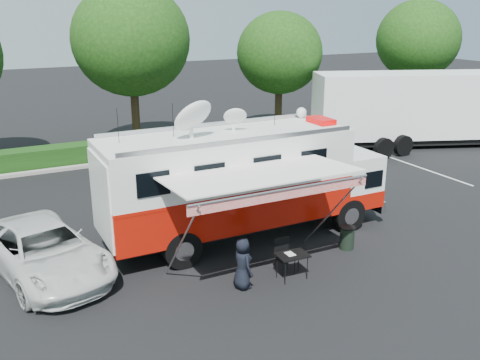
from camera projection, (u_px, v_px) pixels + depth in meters
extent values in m
plane|color=black|center=(247.00, 236.00, 18.51)|extent=(120.00, 120.00, 0.00)
cube|color=#9E998E|center=(219.00, 149.00, 29.54)|extent=(60.00, 0.35, 0.15)
cube|color=black|center=(212.00, 138.00, 30.18)|extent=(60.00, 1.20, 1.00)
cylinder|color=black|center=(135.00, 108.00, 28.80)|extent=(0.44, 0.44, 4.80)
ellipsoid|color=#14380F|center=(131.00, 40.00, 27.71)|extent=(6.14, 6.14, 5.84)
cylinder|color=black|center=(278.00, 102.00, 32.80)|extent=(0.44, 0.44, 4.00)
ellipsoid|color=#14380F|center=(280.00, 53.00, 31.89)|extent=(5.12, 5.12, 4.86)
cylinder|color=black|center=(413.00, 87.00, 37.48)|extent=(0.44, 0.44, 4.40)
ellipsoid|color=#14380F|center=(418.00, 40.00, 36.47)|extent=(5.63, 5.63, 5.35)
cube|color=silver|center=(38.00, 239.00, 18.26)|extent=(0.12, 5.50, 0.01)
cube|color=silver|center=(200.00, 210.00, 20.84)|extent=(0.12, 5.50, 0.01)
cube|color=silver|center=(326.00, 188.00, 23.42)|extent=(0.12, 5.50, 0.01)
cube|color=silver|center=(427.00, 170.00, 26.01)|extent=(0.12, 5.50, 0.01)
cube|color=black|center=(247.00, 220.00, 18.33)|extent=(9.27, 1.51, 0.32)
cylinder|color=black|center=(349.00, 215.00, 18.81)|extent=(1.19, 0.34, 1.19)
cylinder|color=black|center=(311.00, 195.00, 20.82)|extent=(1.19, 0.34, 1.19)
cylinder|color=black|center=(183.00, 249.00, 16.12)|extent=(1.19, 0.34, 1.19)
cylinder|color=black|center=(157.00, 223.00, 18.13)|extent=(1.19, 0.34, 1.19)
cube|color=silver|center=(360.00, 197.00, 20.43)|extent=(0.22, 2.69, 0.43)
cube|color=white|center=(345.00, 174.00, 19.76)|extent=(1.51, 2.69, 1.83)
cube|color=#AC1206|center=(344.00, 191.00, 19.96)|extent=(1.53, 2.71, 0.59)
cube|color=black|center=(360.00, 163.00, 19.96)|extent=(0.13, 2.39, 0.75)
cube|color=#AC1206|center=(227.00, 202.00, 17.76)|extent=(8.19, 2.69, 1.29)
cube|color=#AC1206|center=(226.00, 183.00, 17.56)|extent=(8.21, 2.71, 0.11)
cube|color=white|center=(226.00, 159.00, 17.31)|extent=(8.19, 2.69, 1.51)
cube|color=silver|center=(226.00, 135.00, 17.06)|extent=(8.19, 2.69, 0.09)
cube|color=#CC0505|center=(321.00, 120.00, 18.59)|extent=(0.59, 1.02, 0.17)
sphere|color=white|center=(301.00, 112.00, 19.43)|extent=(0.37, 0.37, 0.37)
ellipsoid|color=silver|center=(193.00, 116.00, 16.18)|extent=(1.29, 1.29, 0.39)
ellipsoid|color=silver|center=(235.00, 116.00, 17.26)|extent=(0.75, 0.75, 0.22)
cylinder|color=black|center=(118.00, 126.00, 15.82)|extent=(0.02, 0.02, 1.08)
cylinder|color=black|center=(173.00, 121.00, 16.56)|extent=(0.02, 0.02, 1.08)
cylinder|color=black|center=(275.00, 111.00, 18.14)|extent=(0.02, 0.02, 1.08)
cube|color=white|center=(260.00, 174.00, 14.89)|extent=(5.39, 2.58, 0.22)
cube|color=red|center=(284.00, 194.00, 13.87)|extent=(5.39, 0.04, 0.30)
cylinder|color=#B2B2B7|center=(284.00, 190.00, 13.81)|extent=(5.39, 0.07, 0.07)
cylinder|color=#B2B2B7|center=(181.00, 244.00, 14.26)|extent=(0.05, 2.77, 3.11)
cylinder|color=#B2B2B7|center=(330.00, 213.00, 16.37)|extent=(0.05, 2.77, 3.11)
imported|color=silver|center=(47.00, 274.00, 15.87)|extent=(3.81, 5.98, 1.54)
imported|color=black|center=(242.00, 287.00, 15.12)|extent=(0.54, 0.77, 1.50)
cube|color=black|center=(292.00, 255.00, 15.41)|extent=(0.94, 0.69, 0.04)
cylinder|color=black|center=(285.00, 273.00, 15.16)|extent=(0.02, 0.02, 0.75)
cylinder|color=black|center=(277.00, 266.00, 15.56)|extent=(0.02, 0.02, 0.75)
cylinder|color=black|center=(307.00, 267.00, 15.48)|extent=(0.02, 0.02, 0.75)
cylinder|color=black|center=(298.00, 261.00, 15.88)|extent=(0.02, 0.02, 0.75)
cube|color=silver|center=(290.00, 254.00, 15.42)|extent=(0.23, 0.32, 0.01)
cube|color=black|center=(285.00, 258.00, 15.77)|extent=(0.50, 0.50, 0.04)
cube|color=black|center=(281.00, 246.00, 15.90)|extent=(0.50, 0.05, 0.56)
cylinder|color=black|center=(283.00, 270.00, 15.59)|extent=(0.02, 0.02, 0.50)
cylinder|color=black|center=(276.00, 264.00, 15.93)|extent=(0.02, 0.02, 0.50)
cylinder|color=black|center=(295.00, 267.00, 15.76)|extent=(0.02, 0.02, 0.50)
cylinder|color=black|center=(287.00, 261.00, 16.11)|extent=(0.02, 0.02, 0.50)
cylinder|color=black|center=(347.00, 238.00, 17.46)|extent=(0.47, 0.47, 0.73)
cylinder|color=black|center=(348.00, 227.00, 17.34)|extent=(0.51, 0.51, 0.04)
cube|color=white|center=(432.00, 104.00, 30.21)|extent=(13.40, 7.36, 3.54)
cube|color=#B20C0C|center=(452.00, 108.00, 29.02)|extent=(11.80, 4.57, 0.55)
cube|color=black|center=(429.00, 138.00, 30.81)|extent=(12.24, 6.65, 0.33)
cylinder|color=black|center=(384.00, 148.00, 27.81)|extent=(1.11, 0.33, 1.11)
cylinder|color=black|center=(354.00, 139.00, 29.88)|extent=(1.11, 0.33, 1.11)
cylinder|color=black|center=(403.00, 146.00, 28.39)|extent=(1.11, 0.33, 1.11)
cylinder|color=black|center=(373.00, 136.00, 30.45)|extent=(1.11, 0.33, 1.11)
cylinder|color=black|center=(472.00, 123.00, 33.93)|extent=(1.11, 0.33, 1.11)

